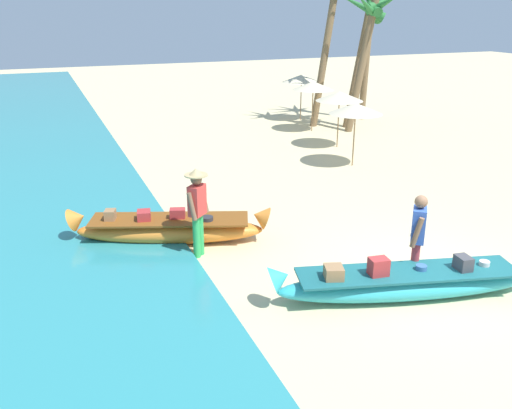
{
  "coord_description": "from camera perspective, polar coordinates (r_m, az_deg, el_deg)",
  "views": [
    {
      "loc": [
        -6.08,
        -7.02,
        4.61
      ],
      "look_at": [
        -2.27,
        2.45,
        0.9
      ],
      "focal_mm": 38.42,
      "sensor_mm": 36.0,
      "label": 1
    }
  ],
  "objects": [
    {
      "name": "parasol_row_1",
      "position": [
        18.99,
        8.69,
        11.09
      ],
      "size": [
        1.6,
        1.6,
        1.91
      ],
      "color": "#8E6B47",
      "rests_on": "ground"
    },
    {
      "name": "ground_plane",
      "position": [
        10.37,
        17.09,
        -7.39
      ],
      "size": [
        80.0,
        80.0,
        0.0
      ],
      "primitive_type": "plane",
      "color": "beige"
    },
    {
      "name": "palm_tree_mid_cluster",
      "position": [
        22.56,
        11.92,
        19.83
      ],
      "size": [
        2.58,
        2.68,
        5.92
      ],
      "color": "brown",
      "rests_on": "ground"
    },
    {
      "name": "person_tourist_customer",
      "position": [
        9.79,
        16.46,
        -3.05
      ],
      "size": [
        0.5,
        0.56,
        1.64
      ],
      "color": "#B2383D",
      "rests_on": "ground"
    },
    {
      "name": "parasol_row_3",
      "position": [
        23.56,
        4.76,
        12.94
      ],
      "size": [
        1.6,
        1.6,
        1.91
      ],
      "color": "#8E6B47",
      "rests_on": "ground"
    },
    {
      "name": "palm_tree_leaning_seaward",
      "position": [
        21.75,
        11.75,
        18.18
      ],
      "size": [
        2.56,
        2.56,
        5.21
      ],
      "color": "brown",
      "rests_on": "ground"
    },
    {
      "name": "boat_cyan_foreground",
      "position": [
        9.55,
        15.38,
        -7.81
      ],
      "size": [
        4.69,
        1.84,
        0.77
      ],
      "color": "#33B2BC",
      "rests_on": "ground"
    },
    {
      "name": "parasol_row_0",
      "position": [
        16.72,
        10.34,
        9.8
      ],
      "size": [
        1.6,
        1.6,
        1.91
      ],
      "color": "#8E6B47",
      "rests_on": "ground"
    },
    {
      "name": "palm_tree_far_behind",
      "position": [
        22.55,
        8.17,
        20.21
      ],
      "size": [
        2.59,
        2.51,
        5.88
      ],
      "color": "brown",
      "rests_on": "ground"
    },
    {
      "name": "parasol_row_2",
      "position": [
        21.44,
        5.98,
        12.2
      ],
      "size": [
        1.6,
        1.6,
        1.91
      ],
      "color": "#8E6B47",
      "rests_on": "ground"
    },
    {
      "name": "person_vendor_hatted",
      "position": [
        10.45,
        -6.13,
        -0.18
      ],
      "size": [
        0.53,
        0.53,
        1.78
      ],
      "color": "green",
      "rests_on": "ground"
    },
    {
      "name": "boat_orange_midground",
      "position": [
        11.42,
        -8.99,
        -2.49
      ],
      "size": [
        4.06,
        2.09,
        0.82
      ],
      "color": "orange",
      "rests_on": "ground"
    }
  ]
}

